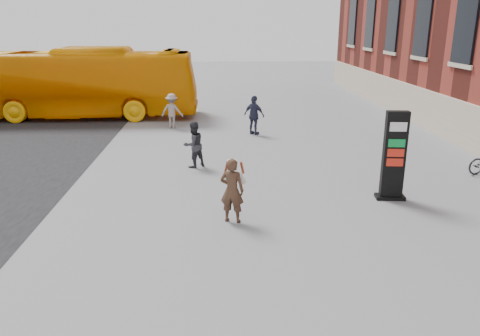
{
  "coord_description": "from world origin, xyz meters",
  "views": [
    {
      "loc": [
        -0.52,
        -10.92,
        4.86
      ],
      "look_at": [
        0.1,
        1.04,
        1.11
      ],
      "focal_mm": 35.0,
      "sensor_mm": 36.0,
      "label": 1
    }
  ],
  "objects_px": {
    "info_pylon": "(394,156)",
    "bus": "(71,83)",
    "pedestrian_b": "(172,111)",
    "pedestrian_c": "(254,115)",
    "woman": "(232,190)",
    "pedestrian_a": "(194,145)"
  },
  "relations": [
    {
      "from": "woman",
      "to": "pedestrian_a",
      "type": "bearing_deg",
      "value": -59.65
    },
    {
      "from": "pedestrian_a",
      "to": "pedestrian_c",
      "type": "distance_m",
      "value": 5.44
    },
    {
      "from": "pedestrian_a",
      "to": "pedestrian_c",
      "type": "relative_size",
      "value": 0.92
    },
    {
      "from": "woman",
      "to": "bus",
      "type": "relative_size",
      "value": 0.13
    },
    {
      "from": "bus",
      "to": "pedestrian_a",
      "type": "xyz_separation_m",
      "value": [
        6.72,
        -9.27,
        -1.01
      ]
    },
    {
      "from": "pedestrian_a",
      "to": "pedestrian_b",
      "type": "distance_m",
      "value": 6.55
    },
    {
      "from": "info_pylon",
      "to": "pedestrian_b",
      "type": "relative_size",
      "value": 1.56
    },
    {
      "from": "bus",
      "to": "pedestrian_c",
      "type": "bearing_deg",
      "value": -115.27
    },
    {
      "from": "info_pylon",
      "to": "bus",
      "type": "relative_size",
      "value": 0.2
    },
    {
      "from": "info_pylon",
      "to": "bus",
      "type": "xyz_separation_m",
      "value": [
        -12.48,
        12.65,
        0.54
      ]
    },
    {
      "from": "info_pylon",
      "to": "woman",
      "type": "height_order",
      "value": "info_pylon"
    },
    {
      "from": "woman",
      "to": "pedestrian_b",
      "type": "xyz_separation_m",
      "value": [
        -2.46,
        11.16,
        -0.04
      ]
    },
    {
      "from": "woman",
      "to": "pedestrian_b",
      "type": "relative_size",
      "value": 1.02
    },
    {
      "from": "info_pylon",
      "to": "woman",
      "type": "relative_size",
      "value": 1.52
    },
    {
      "from": "woman",
      "to": "pedestrian_a",
      "type": "relative_size",
      "value": 1.04
    },
    {
      "from": "bus",
      "to": "pedestrian_b",
      "type": "height_order",
      "value": "bus"
    },
    {
      "from": "pedestrian_c",
      "to": "info_pylon",
      "type": "bearing_deg",
      "value": 148.84
    },
    {
      "from": "pedestrian_b",
      "to": "bus",
      "type": "bearing_deg",
      "value": -14.63
    },
    {
      "from": "pedestrian_b",
      "to": "pedestrian_c",
      "type": "bearing_deg",
      "value": 170.37
    },
    {
      "from": "info_pylon",
      "to": "pedestrian_b",
      "type": "xyz_separation_m",
      "value": [
        -7.05,
        9.8,
        -0.45
      ]
    },
    {
      "from": "pedestrian_a",
      "to": "pedestrian_c",
      "type": "height_order",
      "value": "pedestrian_c"
    },
    {
      "from": "woman",
      "to": "pedestrian_c",
      "type": "relative_size",
      "value": 0.96
    }
  ]
}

